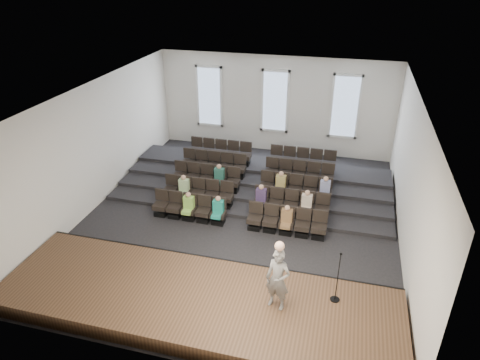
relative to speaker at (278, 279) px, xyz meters
The scene contains 14 objects.
ground 5.65m from the speaker, 115.41° to the left, with size 14.00×14.00×0.00m, color black.
ceiling 6.52m from the speaker, 115.41° to the left, with size 12.00×14.00×0.02m, color white.
wall_back 12.22m from the speaker, 101.09° to the left, with size 12.00×0.04×5.00m, color silver.
wall_front 3.31m from the speaker, 138.28° to the right, with size 12.00×0.04×5.00m, color silver.
wall_left 9.77m from the speaker, 149.47° to the left, with size 0.04×14.00×5.00m, color silver.
wall_right 6.24m from the speaker, 53.29° to the left, with size 0.04×14.00×5.00m, color silver.
stage 2.63m from the speaker, behind, with size 11.80×3.60×0.50m, color #4F3522.
stage_lip 3.08m from the speaker, 145.65° to the left, with size 11.80×0.06×0.52m, color black.
risers 8.53m from the speaker, 106.13° to the left, with size 11.80×4.80×0.60m.
seating_rows 6.92m from the speaker, 109.90° to the left, with size 6.80×4.70×1.67m.
windows 12.18m from the speaker, 101.15° to the left, with size 8.44×0.10×3.24m.
audience 5.77m from the speaker, 110.34° to the left, with size 6.05×2.64×1.10m.
speaker is the anchor object (origin of this frame).
mic_stand 1.76m from the speaker, 22.56° to the left, with size 0.28×0.28×1.66m.
Camera 1 is at (3.64, -13.92, 9.18)m, focal length 32.00 mm.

